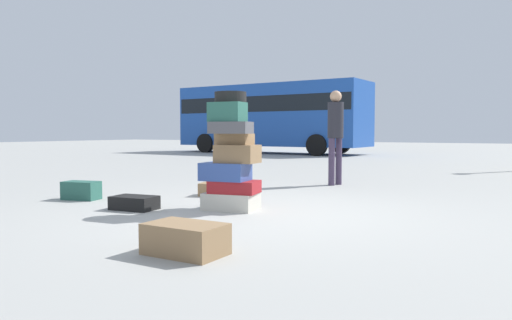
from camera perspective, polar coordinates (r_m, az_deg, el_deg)
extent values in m
plane|color=#9E9E99|center=(6.15, 0.52, -6.21)|extent=(80.00, 80.00, 0.00)
cube|color=beige|center=(6.40, -2.93, -4.82)|extent=(0.73, 0.54, 0.22)
cube|color=maroon|center=(6.36, -2.52, -3.14)|extent=(0.68, 0.53, 0.16)
cube|color=#334F99|center=(6.37, -3.60, -1.36)|extent=(0.65, 0.48, 0.23)
cube|color=olive|center=(6.32, -2.18, 0.72)|extent=(0.56, 0.41, 0.23)
cube|color=olive|center=(6.40, -2.52, 2.45)|extent=(0.48, 0.34, 0.15)
cube|color=#4C4C51|center=(6.15, -2.95, 3.78)|extent=(0.56, 0.43, 0.15)
cube|color=#26594C|center=(6.20, -3.35, 5.60)|extent=(0.46, 0.33, 0.25)
cylinder|color=black|center=(6.38, -2.99, 7.29)|extent=(0.41, 0.41, 0.14)
cube|color=olive|center=(7.78, -4.24, -3.44)|extent=(0.68, 0.52, 0.20)
cube|color=black|center=(6.60, -14.00, -4.87)|extent=(0.61, 0.43, 0.18)
cube|color=olive|center=(4.15, -8.23, -9.10)|extent=(0.66, 0.43, 0.26)
cube|color=#26594C|center=(7.78, -19.71, -3.37)|extent=(0.58, 0.40, 0.27)
cylinder|color=#3F334C|center=(9.49, 9.62, -0.16)|extent=(0.12, 0.12, 0.89)
cylinder|color=#3F334C|center=(9.31, 8.81, -0.22)|extent=(0.12, 0.12, 0.89)
cylinder|color=#26262D|center=(9.38, 9.27, 4.59)|extent=(0.30, 0.30, 0.68)
sphere|color=tan|center=(9.40, 9.29, 7.33)|extent=(0.22, 0.22, 0.22)
cube|color=#1E4CA5|center=(22.93, 1.82, 5.19)|extent=(9.20, 3.02, 2.80)
cube|color=black|center=(22.95, 1.82, 6.42)|extent=(9.02, 3.03, 0.70)
cylinder|color=black|center=(22.70, 9.85, 1.88)|extent=(0.91, 0.30, 0.90)
cylinder|color=black|center=(20.42, 7.10, 1.74)|extent=(0.91, 0.30, 0.90)
cylinder|color=black|center=(25.58, -2.41, 2.09)|extent=(0.91, 0.30, 0.90)
cylinder|color=black|center=(23.59, -5.92, 1.97)|extent=(0.91, 0.30, 0.90)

